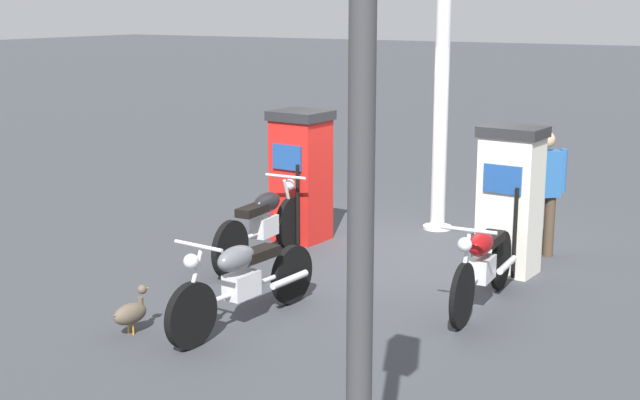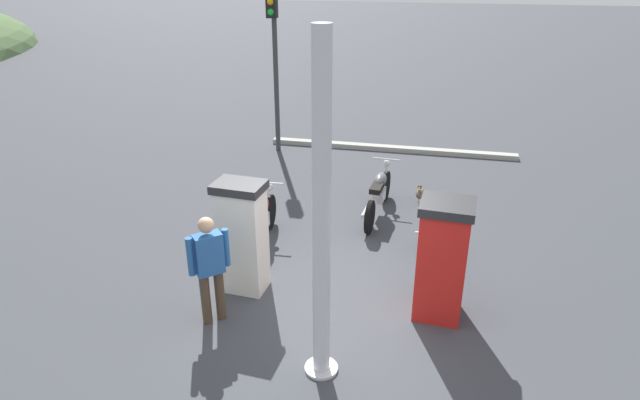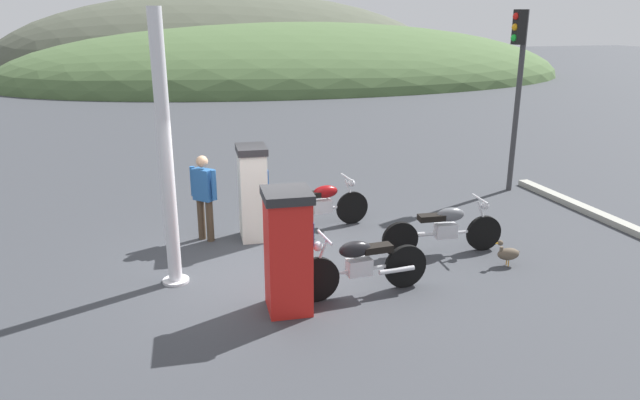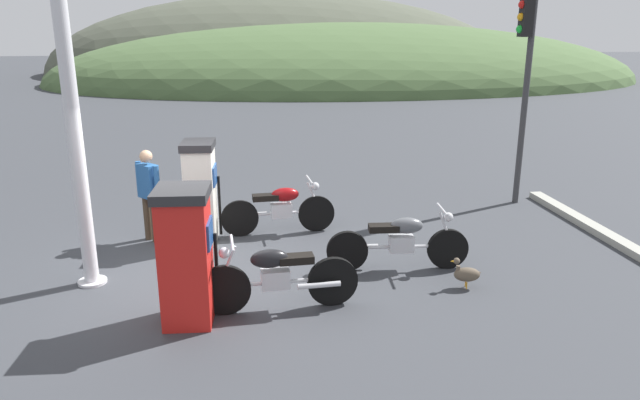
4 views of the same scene
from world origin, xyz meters
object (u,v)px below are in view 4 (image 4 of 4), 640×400
motorcycle_extra (400,241)px  attendant_person (149,190)px  motorcycle_near_pump (277,276)px  motorcycle_far_pump (280,207)px  roadside_traffic_light (525,67)px  fuel_pump_far (201,191)px  wandering_duck (466,274)px  canopy_support_pole (77,150)px  fuel_pump_near (186,256)px

motorcycle_extra → attendant_person: attendant_person is taller
attendant_person → motorcycle_near_pump: bearing=-55.2°
motorcycle_far_pump → motorcycle_extra: bearing=-47.3°
attendant_person → roadside_traffic_light: 7.33m
fuel_pump_far → wandering_duck: (3.72, -2.36, -0.65)m
motorcycle_extra → roadside_traffic_light: 4.93m
fuel_pump_far → attendant_person: (-0.85, 0.13, 0.02)m
fuel_pump_far → motorcycle_near_pump: size_ratio=0.83×
fuel_pump_far → wandering_duck: 4.45m
roadside_traffic_light → attendant_person: bearing=-169.4°
motorcycle_near_pump → motorcycle_extra: bearing=29.7°
motorcycle_extra → canopy_support_pole: size_ratio=0.53×
motorcycle_near_pump → roadside_traffic_light: roadside_traffic_light is taller
motorcycle_extra → wandering_duck: bearing=-45.4°
fuel_pump_far → attendant_person: bearing=171.5°
fuel_pump_near → wandering_duck: bearing=7.1°
attendant_person → roadside_traffic_light: bearing=10.6°
fuel_pump_near → motorcycle_far_pump: bearing=66.4°
fuel_pump_near → canopy_support_pole: size_ratio=0.43×
fuel_pump_near → motorcycle_far_pump: 3.32m
fuel_pump_far → motorcycle_near_pump: (1.09, -2.67, -0.40)m
fuel_pump_far → motorcycle_near_pump: 2.91m
fuel_pump_near → canopy_support_pole: bearing=138.3°
fuel_pump_near → roadside_traffic_light: (6.13, 4.25, 1.85)m
fuel_pump_near → motorcycle_extra: fuel_pump_near is taller
motorcycle_far_pump → canopy_support_pole: (-2.79, -1.71, 1.44)m
motorcycle_far_pump → attendant_person: bearing=-178.2°
motorcycle_far_pump → motorcycle_extra: 2.44m
fuel_pump_far → canopy_support_pole: (-1.47, -1.52, 1.06)m
attendant_person → canopy_support_pole: bearing=-110.5°
roadside_traffic_light → canopy_support_pole: bearing=-158.8°
fuel_pump_near → motorcycle_near_pump: bearing=8.0°
attendant_person → canopy_support_pole: canopy_support_pole is taller
attendant_person → wandering_duck: 5.25m
roadside_traffic_light → motorcycle_far_pump: bearing=-165.6°
attendant_person → roadside_traffic_light: roadside_traffic_light is taller
motorcycle_extra → fuel_pump_near: bearing=-157.6°
fuel_pump_far → motorcycle_far_pump: fuel_pump_far is taller
motorcycle_near_pump → wandering_duck: (2.63, 0.31, -0.25)m
motorcycle_near_pump → roadside_traffic_light: size_ratio=0.51×
wandering_duck → canopy_support_pole: (-5.19, 0.84, 1.70)m
motorcycle_extra → canopy_support_pole: canopy_support_pole is taller
motorcycle_near_pump → canopy_support_pole: size_ratio=0.51×
fuel_pump_near → motorcycle_extra: size_ratio=0.81×
motorcycle_far_pump → wandering_duck: bearing=-46.8°
fuel_pump_near → attendant_person: 3.07m
wandering_duck → fuel_pump_far: bearing=147.6°
motorcycle_extra → roadside_traffic_light: (3.16, 3.03, 2.26)m
fuel_pump_far → roadside_traffic_light: roadside_traffic_light is taller
attendant_person → motorcycle_extra: bearing=-24.3°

